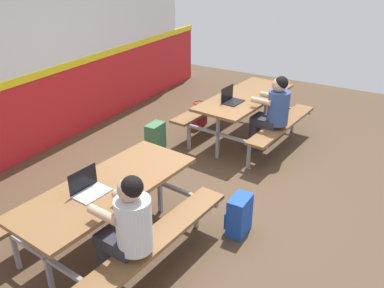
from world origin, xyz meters
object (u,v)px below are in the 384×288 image
Objects in this scene: laptop_silver at (89,188)px; laptop_dark at (231,99)px; tote_bag_bright at (199,115)px; student_nearer at (127,225)px; picnic_table_right at (245,106)px; picnic_table_left at (109,199)px; satchel_spare at (155,138)px; backpack_dark at (239,215)px; student_further at (273,110)px.

laptop_silver is 1.00× the size of laptop_dark.
laptop_dark reaches higher than tote_bag_bright.
student_nearer is at bearing -170.90° from laptop_dark.
tote_bag_bright is (0.48, 0.80, -0.59)m from laptop_dark.
laptop_dark is at bearing 168.61° from picnic_table_right.
picnic_table_left is at bearing 179.09° from laptop_dark.
satchel_spare is at bearing 23.48° from picnic_table_left.
laptop_dark is at bearing -54.12° from satchel_spare.
student_nearer reaches higher than satchel_spare.
picnic_table_left is at bearing -156.52° from satchel_spare.
backpack_dark is 2.19m from satchel_spare.
laptop_silver is (0.17, 0.58, 0.08)m from student_nearer.
student_nearer is at bearing -124.44° from picnic_table_left.
picnic_table_right reaches higher than tote_bag_bright.
picnic_table_right is 4.40× the size of backpack_dark.
picnic_table_right is 1.45m from satchel_spare.
picnic_table_left is 4.40× the size of satchel_spare.
student_further is at bearing -2.28° from student_nearer.
laptop_silver and laptop_dark have the same top height.
backpack_dark is at bearing -49.61° from picnic_table_left.
backpack_dark is 2.88m from tote_bag_bright.
picnic_table_right is at bearing -98.25° from tote_bag_bright.
backpack_dark is (-1.79, -0.97, -0.57)m from laptop_dark.
laptop_dark is 0.79× the size of tote_bag_bright.
laptop_dark is (2.84, -0.10, 0.00)m from laptop_silver.
student_further is 1.99m from backpack_dark.
satchel_spare is (2.18, 0.81, -0.57)m from laptop_silver.
student_nearer reaches higher than picnic_table_left.
picnic_table_left is 3.01m from picnic_table_right.
laptop_silver reaches higher than tote_bag_bright.
picnic_table_right is 5.70× the size of laptop_dark.
picnic_table_right is 4.40× the size of satchel_spare.
laptop_dark is at bearing -0.91° from picnic_table_left.
picnic_table_right is 1.60× the size of student_further.
laptop_silver is at bearing 134.44° from backpack_dark.
satchel_spare is at bearing 20.40° from laptop_silver.
backpack_dark is (-2.15, -0.90, -0.36)m from picnic_table_right.
picnic_table_left is 4.50× the size of tote_bag_bright.
tote_bag_bright is 0.98× the size of satchel_spare.
student_further is 3.55× the size of laptop_dark.
tote_bag_bright is at bearing 20.19° from student_nearer.
picnic_table_right is (3.01, -0.11, 0.00)m from picnic_table_left.
laptop_dark is 1.26m from satchel_spare.
student_nearer reaches higher than tote_bag_bright.
backpack_dark and satchel_spare have the same top height.
picnic_table_right is 0.96m from tote_bag_bright.
student_nearer is 2.74× the size of backpack_dark.
satchel_spare is at bearing 30.58° from student_nearer.
satchel_spare is at bearing 135.95° from picnic_table_right.
picnic_table_left reaches higher than tote_bag_bright.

